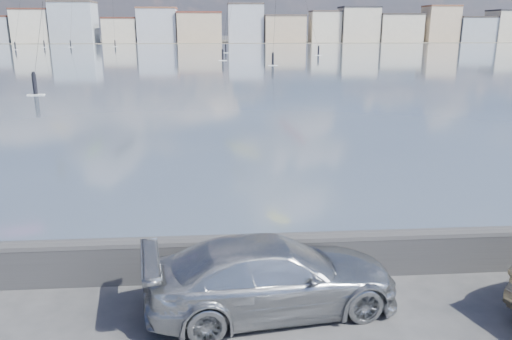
{
  "coord_description": "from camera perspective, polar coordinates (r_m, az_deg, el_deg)",
  "views": [
    {
      "loc": [
        0.11,
        -7.61,
        5.54
      ],
      "look_at": [
        1.0,
        4.0,
        2.2
      ],
      "focal_mm": 35.0,
      "sensor_mm": 36.0,
      "label": 1
    }
  ],
  "objects": [
    {
      "name": "seawall",
      "position": [
        11.44,
        -4.57,
        -9.74
      ],
      "size": [
        400.0,
        0.36,
        1.08
      ],
      "color": "#28282B",
      "rests_on": "ground"
    },
    {
      "name": "far_buildings",
      "position": [
        193.61,
        -4.18,
        16.1
      ],
      "size": [
        240.79,
        13.26,
        14.6
      ],
      "color": "beige",
      "rests_on": "ground"
    },
    {
      "name": "bay_water",
      "position": [
        99.26,
        -4.54,
        12.76
      ],
      "size": [
        500.0,
        177.0,
        0.0
      ],
      "primitive_type": "cube",
      "color": "#425368",
      "rests_on": "ground"
    },
    {
      "name": "car_silver",
      "position": [
        10.23,
        1.92,
        -11.96
      ],
      "size": [
        5.37,
        2.81,
        1.48
      ],
      "primitive_type": "imported",
      "rotation": [
        0.0,
        0.0,
        1.72
      ],
      "color": "#A8ABB0",
      "rests_on": "ground"
    },
    {
      "name": "far_shore_strip",
      "position": [
        207.68,
        -4.55,
        14.43
      ],
      "size": [
        500.0,
        60.0,
        0.0
      ],
      "primitive_type": "cube",
      "color": "#4C473D",
      "rests_on": "ground"
    }
  ]
}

